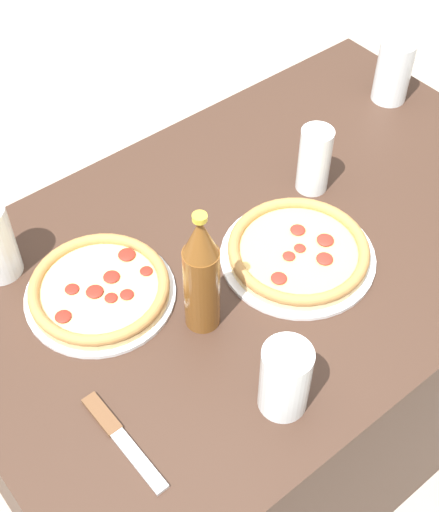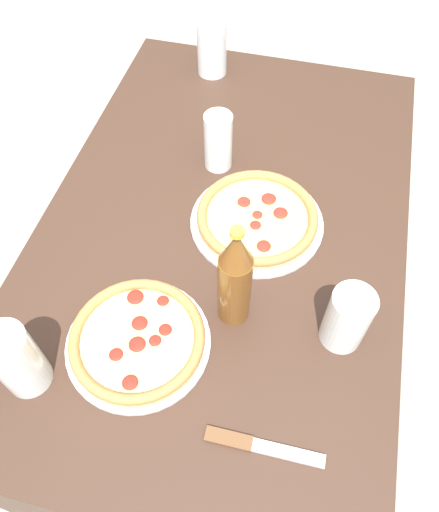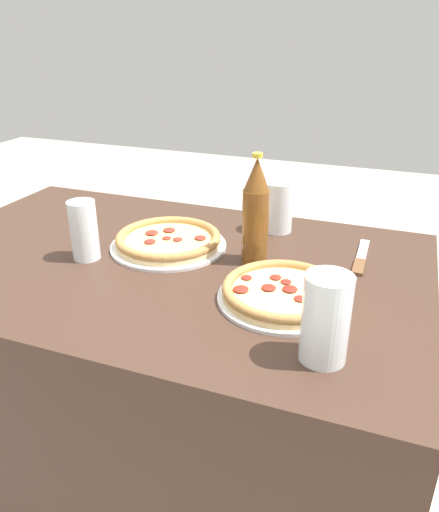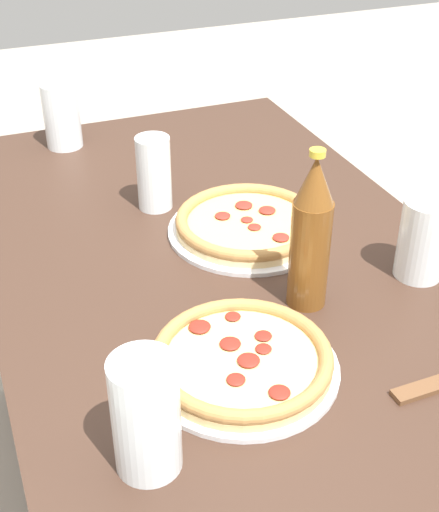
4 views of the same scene
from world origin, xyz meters
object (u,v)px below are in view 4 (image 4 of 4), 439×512
object	(u,v)px
glass_orange_juice	(154,174)
glass_lemonade	(62,117)
pizza_salami	(248,224)
glass_red_wine	(423,241)
pizza_margherita	(242,360)
glass_water	(146,418)
beer_bottle	(311,234)

from	to	relation	value
glass_orange_juice	glass_lemonade	bearing A→B (deg)	16.87
pizza_salami	glass_red_wine	bearing A→B (deg)	-137.59
pizza_margherita	glass_water	distance (m)	0.21
pizza_margherita	beer_bottle	bearing A→B (deg)	-54.89
glass_water	pizza_salami	bearing A→B (deg)	-35.91
glass_lemonade	glass_water	distance (m)	0.96
glass_water	glass_orange_juice	bearing A→B (deg)	-18.03
glass_orange_juice	pizza_margherita	bearing A→B (deg)	176.59
pizza_salami	pizza_margherita	world-z (taller)	same
pizza_margherita	glass_orange_juice	bearing A→B (deg)	-3.41
pizza_salami	glass_water	bearing A→B (deg)	144.09
pizza_salami	beer_bottle	distance (m)	0.25
glass_red_wine	glass_orange_juice	size ratio (longest dim) A/B	0.96
glass_red_wine	glass_orange_juice	xyz separation A→B (m)	(0.39, 0.34, 0.00)
pizza_margherita	glass_orange_juice	size ratio (longest dim) A/B	1.89
pizza_salami	pizza_margherita	bearing A→B (deg)	155.08
glass_orange_juice	glass_water	bearing A→B (deg)	161.97
glass_orange_juice	pizza_salami	bearing A→B (deg)	-140.87
glass_orange_juice	glass_water	world-z (taller)	glass_water
pizza_margherita	glass_red_wine	bearing A→B (deg)	-73.27
pizza_salami	glass_lemonade	bearing A→B (deg)	24.74
pizza_margherita	glass_water	world-z (taller)	glass_water
glass_orange_juice	glass_water	xyz separation A→B (m)	(-0.61, 0.20, 0.00)
glass_water	pizza_margherita	bearing A→B (deg)	-56.66
pizza_margherita	glass_lemonade	distance (m)	0.85
glass_lemonade	glass_orange_juice	bearing A→B (deg)	-163.13
glass_orange_juice	glass_water	size ratio (longest dim) A/B	0.92
pizza_margherita	glass_orange_juice	distance (m)	0.50
glass_orange_juice	beer_bottle	distance (m)	0.41
pizza_salami	pizza_margherita	xyz separation A→B (m)	(-0.34, 0.16, -0.00)
pizza_margherita	glass_red_wine	distance (m)	0.39
glass_lemonade	glass_red_wine	bearing A→B (deg)	-148.99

